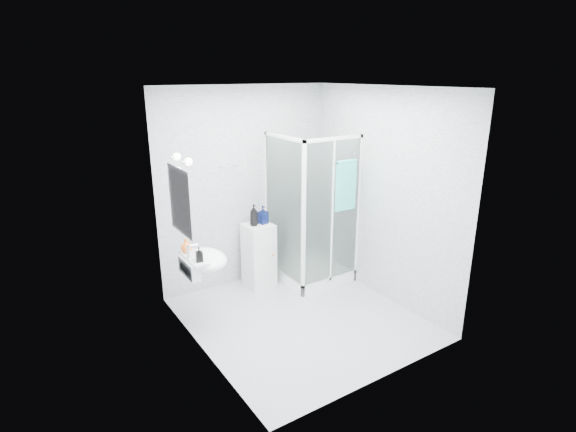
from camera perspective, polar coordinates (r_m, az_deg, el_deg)
room at (r=4.85m, az=1.76°, el=0.53°), size 2.40×2.60×2.60m
shower_enclosure at (r=6.09m, az=2.76°, el=-4.32°), size 0.90×0.95×2.00m
wall_basin at (r=4.96m, az=-10.78°, el=-5.60°), size 0.46×0.56×0.35m
mirror at (r=4.66m, az=-13.53°, el=1.88°), size 0.02×0.60×0.70m
vanity_lights at (r=4.58m, az=-13.33°, el=7.03°), size 0.10×0.40×0.08m
wall_hooks at (r=5.70m, az=-7.56°, el=6.34°), size 0.23×0.06×0.03m
storage_cabinet at (r=5.98m, az=-3.71°, el=-4.96°), size 0.36×0.38×0.85m
hand_towel at (r=5.64m, az=7.36°, el=4.05°), size 0.30×0.04×0.64m
shampoo_bottle_a at (r=5.76m, az=-4.37°, el=0.11°), size 0.11×0.11×0.28m
shampoo_bottle_b at (r=5.83m, az=-3.21°, el=0.16°), size 0.13×0.13×0.24m
soap_dispenser_orange at (r=5.02m, az=-12.80°, el=-3.64°), size 0.13×0.13×0.16m
soap_dispenser_black at (r=4.75m, az=-11.22°, el=-4.81°), size 0.09×0.09×0.16m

